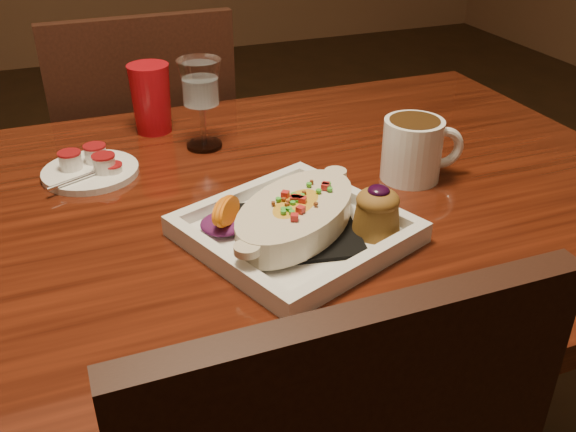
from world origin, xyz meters
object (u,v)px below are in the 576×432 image
object	(u,v)px
goblet	(200,88)
saucer	(90,168)
table	(209,261)
red_tumbler	(151,99)
coffee_mug	(414,147)
chair_far	(148,178)
plate	(302,220)

from	to	relation	value
goblet	saucer	world-z (taller)	goblet
table	goblet	world-z (taller)	goblet
goblet	red_tumbler	world-z (taller)	goblet
table	coffee_mug	bearing A→B (deg)	-3.61
table	chair_far	size ratio (longest dim) A/B	1.61
table	goblet	bearing A→B (deg)	75.64
chair_far	saucer	bearing A→B (deg)	71.38
plate	red_tumbler	xyz separation A→B (m)	(-0.12, 0.47, 0.04)
red_tumbler	saucer	bearing A→B (deg)	-131.88
coffee_mug	red_tumbler	size ratio (longest dim) A/B	1.05
table	saucer	distance (m)	0.26
plate	saucer	distance (m)	0.41
plate	red_tumbler	bearing A→B (deg)	83.23
coffee_mug	goblet	size ratio (longest dim) A/B	0.84
chair_far	plate	distance (m)	0.82
chair_far	plate	world-z (taller)	chair_far
chair_far	red_tumbler	bearing A→B (deg)	87.36
chair_far	red_tumbler	xyz separation A→B (m)	(-0.01, -0.29, 0.31)
goblet	red_tumbler	xyz separation A→B (m)	(-0.07, 0.11, -0.05)
saucer	red_tumbler	size ratio (longest dim) A/B	1.22
chair_far	goblet	world-z (taller)	chair_far
coffee_mug	saucer	world-z (taller)	coffee_mug
goblet	saucer	bearing A→B (deg)	-168.18
plate	coffee_mug	distance (m)	0.27
chair_far	red_tumbler	size ratio (longest dim) A/B	7.11
plate	goblet	size ratio (longest dim) A/B	2.13
saucer	red_tumbler	distance (m)	0.21
table	red_tumbler	distance (m)	0.37
table	chair_far	distance (m)	0.65
plate	table	bearing A→B (deg)	107.35
saucer	coffee_mug	bearing A→B (deg)	-22.22
plate	coffee_mug	xyz separation A→B (m)	(0.24, 0.11, 0.03)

